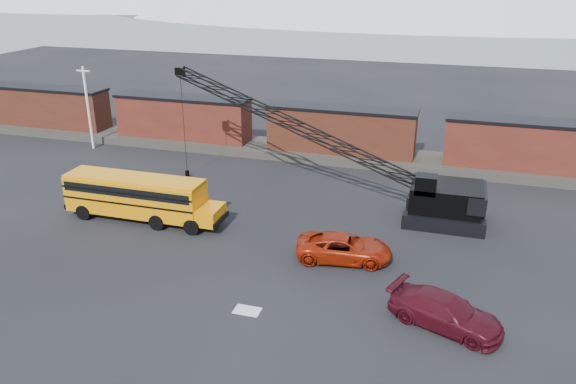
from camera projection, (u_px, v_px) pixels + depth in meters
name	position (u px, v px, depth m)	size (l,w,h in m)	color
ground	(263.00, 272.00, 33.06)	(160.00, 160.00, 0.00)	black
gravel_berm	(340.00, 155.00, 52.45)	(120.00, 5.00, 0.70)	#433F37
boxcar_west_far	(48.00, 106.00, 60.11)	(13.70, 3.10, 4.17)	#501F16
boxcar_west_near	(183.00, 117.00, 55.83)	(13.70, 3.10, 4.17)	#4A1915
boxcar_mid	(341.00, 130.00, 51.55)	(13.70, 3.10, 4.17)	#501F16
boxcar_east_near	(527.00, 145.00, 47.26)	(13.70, 3.10, 4.17)	#4A1915
utility_pole	(88.00, 107.00, 53.90)	(1.40, 0.24, 8.00)	silver
snow_patch	(247.00, 311.00, 29.38)	(1.40, 0.90, 0.02)	silver
school_bus	(140.00, 196.00, 39.24)	(11.65, 2.65, 3.19)	orange
red_pickup	(344.00, 248.00, 34.21)	(2.67, 5.78, 1.61)	#9A1C07
maroon_suv	(446.00, 312.00, 27.83)	(2.33, 5.74, 1.67)	#420B15
crawler_crane	(303.00, 130.00, 41.71)	(24.55, 5.49, 9.50)	black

